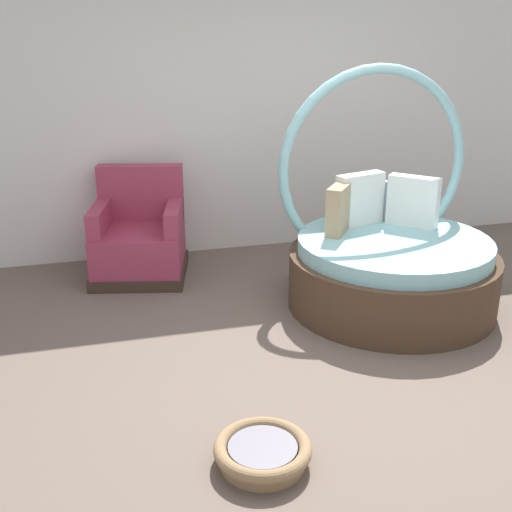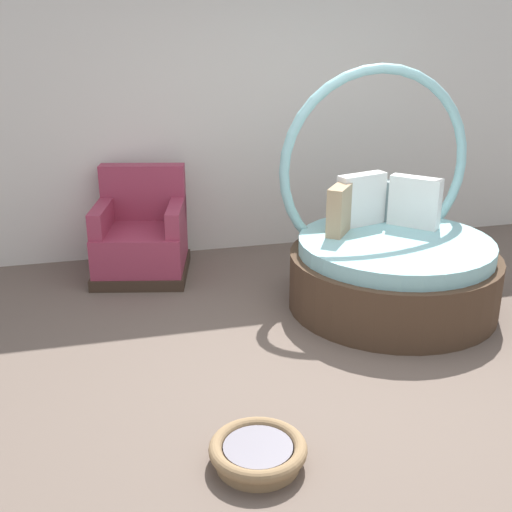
# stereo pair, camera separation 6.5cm
# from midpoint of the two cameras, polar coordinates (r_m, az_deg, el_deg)

# --- Properties ---
(ground_plane) EXTENTS (8.00, 8.00, 0.02)m
(ground_plane) POSITION_cam_midpoint_polar(r_m,az_deg,el_deg) (4.27, 7.84, -10.32)
(ground_plane) COLOR #66564C
(back_wall) EXTENTS (8.00, 0.12, 2.83)m
(back_wall) POSITION_cam_midpoint_polar(r_m,az_deg,el_deg) (6.20, -0.57, 13.51)
(back_wall) COLOR silver
(back_wall) RESTS_ON ground_plane
(round_daybed) EXTENTS (1.64, 1.64, 1.85)m
(round_daybed) POSITION_cam_midpoint_polar(r_m,az_deg,el_deg) (5.16, 12.28, -0.15)
(round_daybed) COLOR #473323
(round_daybed) RESTS_ON ground_plane
(red_armchair) EXTENTS (0.95, 0.95, 0.94)m
(red_armchair) POSITION_cam_midpoint_polar(r_m,az_deg,el_deg) (5.76, -9.89, 1.58)
(red_armchair) COLOR #38281E
(red_armchair) RESTS_ON ground_plane
(pet_basket) EXTENTS (0.51, 0.51, 0.13)m
(pet_basket) POSITION_cam_midpoint_polar(r_m,az_deg,el_deg) (3.42, 0.75, -17.17)
(pet_basket) COLOR #8E704C
(pet_basket) RESTS_ON ground_plane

